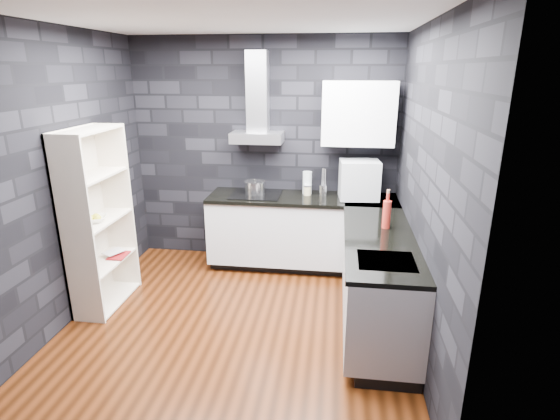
% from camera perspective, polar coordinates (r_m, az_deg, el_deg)
% --- Properties ---
extents(ground, '(3.20, 3.20, 0.00)m').
position_cam_1_polar(ground, '(4.36, -5.52, -14.25)').
color(ground, '#491F0B').
extents(ceiling, '(3.20, 3.20, 0.00)m').
position_cam_1_polar(ceiling, '(3.72, -6.86, 23.70)').
color(ceiling, white).
extents(wall_back, '(3.20, 0.05, 2.70)m').
position_cam_1_polar(wall_back, '(5.38, -2.05, 7.54)').
color(wall_back, black).
rests_on(wall_back, ground).
extents(wall_front, '(3.20, 0.05, 2.70)m').
position_cam_1_polar(wall_front, '(2.36, -15.37, -6.93)').
color(wall_front, black).
rests_on(wall_front, ground).
extents(wall_left, '(0.05, 3.20, 2.70)m').
position_cam_1_polar(wall_left, '(4.49, -26.76, 3.53)').
color(wall_left, black).
rests_on(wall_left, ground).
extents(wall_right, '(0.05, 3.20, 2.70)m').
position_cam_1_polar(wall_right, '(3.79, 18.54, 2.17)').
color(wall_right, black).
rests_on(wall_right, ground).
extents(toekick_back, '(2.18, 0.50, 0.10)m').
position_cam_1_polar(toekick_back, '(5.44, 2.83, -6.74)').
color(toekick_back, black).
rests_on(toekick_back, ground).
extents(toekick_right, '(0.50, 1.78, 0.10)m').
position_cam_1_polar(toekick_right, '(4.35, 12.78, -13.97)').
color(toekick_right, black).
rests_on(toekick_right, ground).
extents(counter_back_cab, '(2.20, 0.60, 0.76)m').
position_cam_1_polar(counter_back_cab, '(5.24, 2.86, -2.64)').
color(counter_back_cab, silver).
rests_on(counter_back_cab, ground).
extents(counter_right_cab, '(0.60, 1.80, 0.76)m').
position_cam_1_polar(counter_right_cab, '(4.14, 12.63, -8.89)').
color(counter_right_cab, silver).
rests_on(counter_right_cab, ground).
extents(counter_back_top, '(2.20, 0.62, 0.04)m').
position_cam_1_polar(counter_back_top, '(5.10, 2.92, 1.53)').
color(counter_back_top, black).
rests_on(counter_back_top, counter_back_cab).
extents(counter_right_top, '(0.62, 1.80, 0.04)m').
position_cam_1_polar(counter_right_top, '(3.98, 12.88, -3.74)').
color(counter_right_top, black).
rests_on(counter_right_top, counter_right_cab).
extents(counter_corner_top, '(0.62, 0.62, 0.04)m').
position_cam_1_polar(counter_corner_top, '(5.11, 11.90, 1.19)').
color(counter_corner_top, black).
rests_on(counter_corner_top, counter_right_cab).
extents(hood_body, '(0.60, 0.34, 0.12)m').
position_cam_1_polar(hood_body, '(5.16, -3.00, 9.45)').
color(hood_body, silver).
rests_on(hood_body, wall_back).
extents(hood_chimney, '(0.24, 0.20, 0.90)m').
position_cam_1_polar(hood_chimney, '(5.18, -2.95, 15.15)').
color(hood_chimney, silver).
rests_on(hood_chimney, hood_body).
extents(upper_cabinet, '(0.80, 0.35, 0.70)m').
position_cam_1_polar(upper_cabinet, '(5.04, 10.21, 12.32)').
color(upper_cabinet, white).
rests_on(upper_cabinet, wall_back).
extents(cooktop, '(0.58, 0.50, 0.01)m').
position_cam_1_polar(cooktop, '(5.18, -3.14, 2.06)').
color(cooktop, black).
rests_on(cooktop, counter_back_top).
extents(sink_rim, '(0.44, 0.40, 0.01)m').
position_cam_1_polar(sink_rim, '(3.52, 13.72, -6.51)').
color(sink_rim, silver).
rests_on(sink_rim, counter_right_top).
extents(pot, '(0.25, 0.25, 0.14)m').
position_cam_1_polar(pot, '(5.17, -3.31, 2.90)').
color(pot, silver).
rests_on(pot, cooktop).
extents(glass_vase, '(0.14, 0.14, 0.27)m').
position_cam_1_polar(glass_vase, '(5.19, 3.58, 3.57)').
color(glass_vase, silver).
rests_on(glass_vase, counter_back_top).
extents(storage_jar, '(0.11, 0.11, 0.11)m').
position_cam_1_polar(storage_jar, '(5.16, 3.60, 2.53)').
color(storage_jar, tan).
rests_on(storage_jar, counter_back_top).
extents(utensil_crock, '(0.12, 0.12, 0.12)m').
position_cam_1_polar(utensil_crock, '(5.17, 5.66, 2.61)').
color(utensil_crock, silver).
rests_on(utensil_crock, counter_back_top).
extents(appliance_garage, '(0.46, 0.38, 0.44)m').
position_cam_1_polar(appliance_garage, '(5.03, 10.29, 3.91)').
color(appliance_garage, silver).
rests_on(appliance_garage, counter_back_top).
extents(red_bottle, '(0.09, 0.09, 0.26)m').
position_cam_1_polar(red_bottle, '(4.17, 13.75, -0.58)').
color(red_bottle, '#AE291E').
rests_on(red_bottle, counter_right_top).
extents(bookshelf, '(0.37, 0.81, 1.80)m').
position_cam_1_polar(bookshelf, '(4.65, -22.62, -1.26)').
color(bookshelf, beige).
rests_on(bookshelf, ground).
extents(fruit_bowl, '(0.28, 0.28, 0.06)m').
position_cam_1_polar(fruit_bowl, '(4.59, -23.06, -1.08)').
color(fruit_bowl, white).
rests_on(fruit_bowl, bookshelf).
extents(book_red, '(0.18, 0.03, 0.24)m').
position_cam_1_polar(book_red, '(4.87, -21.39, -4.39)').
color(book_red, maroon).
rests_on(book_red, bookshelf).
extents(book_second, '(0.14, 0.08, 0.20)m').
position_cam_1_polar(book_second, '(4.91, -21.49, -3.94)').
color(book_second, '#B2B2B2').
rests_on(book_second, bookshelf).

